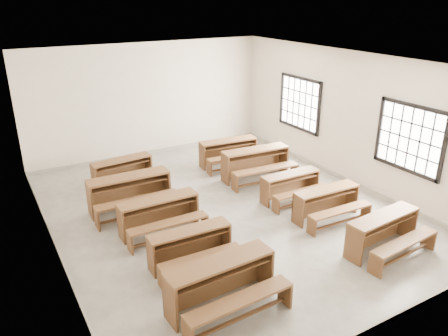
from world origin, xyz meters
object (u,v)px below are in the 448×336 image
desk_set_6 (327,202)px  desk_set_5 (385,231)px  desk_set_2 (160,213)px  desk_set_3 (130,191)px  desk_set_0 (222,281)px  desk_set_9 (229,151)px  desk_set_7 (291,185)px  desk_set_1 (191,245)px  desk_set_4 (123,170)px  desk_set_8 (256,162)px

desk_set_6 → desk_set_5: bearing=-86.5°
desk_set_2 → desk_set_3: 1.21m
desk_set_0 → desk_set_9: (3.09, 5.00, -0.03)m
desk_set_0 → desk_set_7: bearing=34.7°
desk_set_0 → desk_set_1: desk_set_0 is taller
desk_set_6 → desk_set_2: bearing=161.1°
desk_set_4 → desk_set_1: bearing=-96.8°
desk_set_6 → desk_set_8: (-0.09, 2.52, 0.07)m
desk_set_5 → desk_set_7: (-0.13, 2.55, -0.04)m
desk_set_1 → desk_set_3: (-0.23, 2.51, 0.08)m
desk_set_1 → desk_set_2: (-0.04, 1.31, 0.03)m
desk_set_2 → desk_set_3: (-0.19, 1.20, 0.05)m
desk_set_6 → desk_set_7: 1.09m
desk_set_6 → desk_set_9: 3.68m
desk_set_5 → desk_set_8: (-0.13, 3.98, 0.05)m
desk_set_8 → desk_set_2: bearing=-153.2°
desk_set_2 → desk_set_3: bearing=99.0°
desk_set_7 → desk_set_8: (0.00, 1.43, 0.08)m
desk_set_2 → desk_set_7: desk_set_2 is taller
desk_set_3 → desk_set_6: (3.43, -2.43, -0.07)m
desk_set_9 → desk_set_1: bearing=-123.4°
desk_set_1 → desk_set_8: (3.12, 2.60, 0.07)m
desk_set_1 → desk_set_9: desk_set_9 is taller
desk_set_6 → desk_set_4: bearing=131.2°
desk_set_1 → desk_set_2: desk_set_2 is taller
desk_set_0 → desk_set_2: (0.05, 2.56, -0.03)m
desk_set_7 → desk_set_0: bearing=-141.9°
desk_set_2 → desk_set_3: desk_set_3 is taller
desk_set_0 → desk_set_5: 3.34m
desk_set_1 → desk_set_5: desk_set_5 is taller
desk_set_2 → desk_set_5: desk_set_2 is taller
desk_set_0 → desk_set_9: 5.88m
desk_set_4 → desk_set_9: bearing=-9.1°
desk_set_2 → desk_set_5: size_ratio=0.98×
desk_set_1 → desk_set_9: (3.00, 3.76, 0.03)m
desk_set_4 → desk_set_8: size_ratio=0.85×
desk_set_3 → desk_set_4: desk_set_3 is taller
desk_set_3 → desk_set_9: (3.22, 1.25, -0.04)m
desk_set_7 → desk_set_3: bearing=159.2°
desk_set_5 → desk_set_2: bearing=136.5°
desk_set_8 → desk_set_6: bearing=-83.6°
desk_set_3 → desk_set_6: bearing=-33.8°
desk_set_7 → desk_set_4: bearing=139.0°
desk_set_1 → desk_set_4: size_ratio=0.96×
desk_set_4 → desk_set_9: 2.94m
desk_set_9 → desk_set_8: bearing=-79.0°
desk_set_0 → desk_set_7: 4.02m
desk_set_1 → desk_set_5: bearing=-21.3°
desk_set_8 → desk_set_9: desk_set_8 is taller
desk_set_3 → desk_set_4: bearing=79.9°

